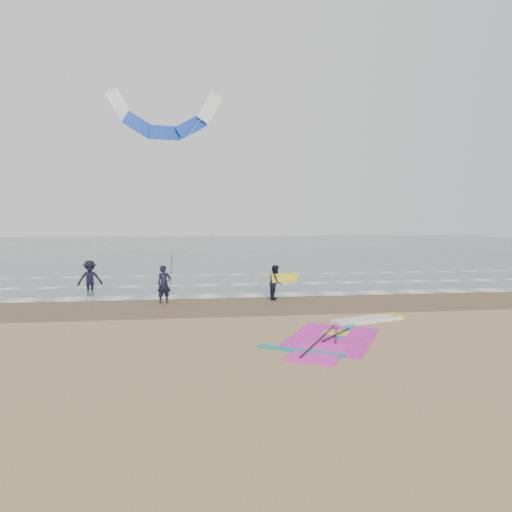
{
  "coord_description": "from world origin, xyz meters",
  "views": [
    {
      "loc": [
        -2.55,
        -13.54,
        3.71
      ],
      "look_at": [
        -0.16,
        5.0,
        2.2
      ],
      "focal_mm": 32.0,
      "sensor_mm": 36.0,
      "label": 1
    }
  ],
  "objects": [
    {
      "name": "ground",
      "position": [
        0.0,
        0.0,
        0.0
      ],
      "size": [
        120.0,
        120.0,
        0.0
      ],
      "primitive_type": "plane",
      "color": "tan",
      "rests_on": "ground"
    },
    {
      "name": "sea_water",
      "position": [
        0.0,
        48.0,
        0.01
      ],
      "size": [
        120.0,
        80.0,
        0.02
      ],
      "primitive_type": "cube",
      "color": "#47605E",
      "rests_on": "ground"
    },
    {
      "name": "wet_sand_band",
      "position": [
        0.0,
        6.0,
        0.0
      ],
      "size": [
        120.0,
        5.0,
        0.01
      ],
      "primitive_type": "cube",
      "color": "brown",
      "rests_on": "ground"
    },
    {
      "name": "foam_waterline",
      "position": [
        0.0,
        10.44,
        0.03
      ],
      "size": [
        120.0,
        9.15,
        0.02
      ],
      "color": "white",
      "rests_on": "ground"
    },
    {
      "name": "windsurf_rig",
      "position": [
        2.13,
        0.49,
        0.04
      ],
      "size": [
        5.93,
        5.61,
        0.14
      ],
      "color": "white",
      "rests_on": "ground"
    },
    {
      "name": "person_standing",
      "position": [
        -4.03,
        6.78,
        0.84
      ],
      "size": [
        0.72,
        0.61,
        1.68
      ],
      "primitive_type": "imported",
      "rotation": [
        0.0,
        0.0,
        0.4
      ],
      "color": "black",
      "rests_on": "ground"
    },
    {
      "name": "person_walking",
      "position": [
        1.03,
        7.06,
        0.8
      ],
      "size": [
        0.84,
        0.94,
        1.6
      ],
      "primitive_type": "imported",
      "rotation": [
        0.0,
        0.0,
        1.22
      ],
      "color": "black",
      "rests_on": "ground"
    },
    {
      "name": "person_wading",
      "position": [
        -8.1,
        10.83,
        0.97
      ],
      "size": [
        1.39,
        1.01,
        1.94
      ],
      "primitive_type": "imported",
      "rotation": [
        0.0,
        0.0,
        0.26
      ],
      "color": "black",
      "rests_on": "ground"
    },
    {
      "name": "held_pole",
      "position": [
        -3.73,
        6.78,
        1.23
      ],
      "size": [
        0.17,
        0.86,
        1.82
      ],
      "color": "black",
      "rests_on": "ground"
    },
    {
      "name": "carried_kiteboard",
      "position": [
        1.43,
        6.96,
        1.02
      ],
      "size": [
        1.3,
        0.51,
        0.39
      ],
      "color": "yellow",
      "rests_on": "ground"
    },
    {
      "name": "surf_kite",
      "position": [
        -4.33,
        13.74,
        9.43
      ],
      "size": [
        7.13,
        3.19,
        9.82
      ],
      "color": "white",
      "rests_on": "ground"
    }
  ]
}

